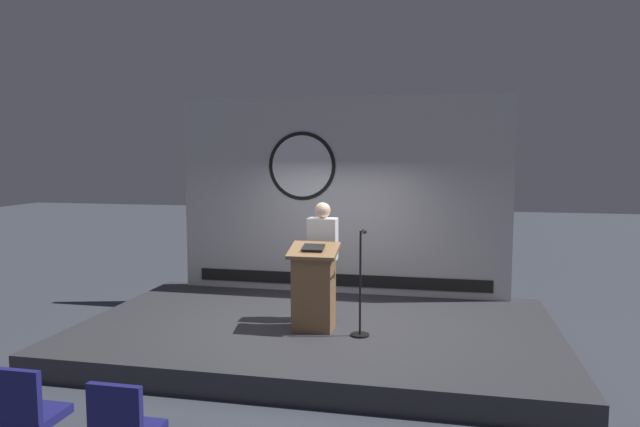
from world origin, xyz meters
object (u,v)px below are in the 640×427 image
Objects in this scene: microphone_stand at (361,299)px; podium at (314,288)px; speaker_person at (323,260)px; audience_chair_left at (28,410)px.

podium is at bearing 171.04° from microphone_stand.
microphone_stand is (0.62, -0.58, -0.38)m from speaker_person.
speaker_person is at bearing 87.61° from podium.
speaker_person is 0.93m from microphone_stand.
audience_chair_left is at bearing -126.10° from microphone_stand.
microphone_stand is 3.97m from audience_chair_left.
podium is 0.69× the size of speaker_person.
microphone_stand is (0.64, -0.10, -0.09)m from podium.
audience_chair_left is (-1.71, -3.78, -0.65)m from speaker_person.
speaker_person is 1.22× the size of microphone_stand.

